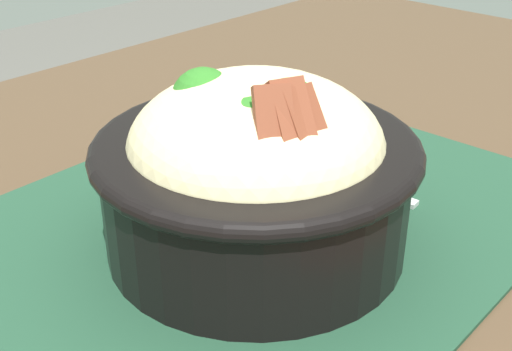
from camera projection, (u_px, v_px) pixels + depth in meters
table at (212, 313)px, 0.48m from camera, size 1.35×0.77×0.71m
placemat at (252, 224)px, 0.46m from camera, size 0.44×0.33×0.00m
bowl at (256, 169)px, 0.41m from camera, size 0.22×0.22×0.13m
fork at (329, 175)px, 0.52m from camera, size 0.03×0.13×0.00m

